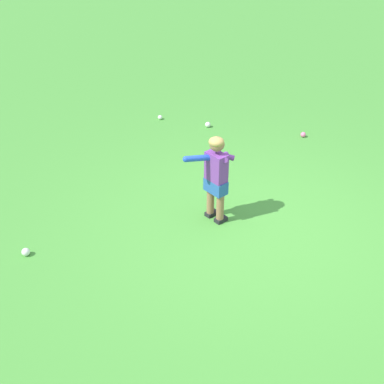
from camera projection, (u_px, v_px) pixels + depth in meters
The scene contains 6 objects.
ground_plane at pixel (257, 229), 5.81m from camera, with size 40.00×40.00×0.00m, color #479338.
child_batter at pixel (216, 171), 5.66m from camera, with size 0.31×0.64×1.08m.
play_ball_by_bucket at pixel (303, 135), 7.94m from camera, with size 0.08×0.08×0.08m, color pink.
play_ball_far_left at pixel (208, 125), 8.26m from camera, with size 0.09×0.09×0.09m, color white.
play_ball_midfield at pixel (26, 252), 5.38m from camera, with size 0.09×0.09×0.09m, color white.
play_ball_far_right at pixel (160, 117), 8.54m from camera, with size 0.08×0.08×0.08m, color white.
Camera 1 is at (-4.03, 2.58, 3.41)m, focal length 46.65 mm.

